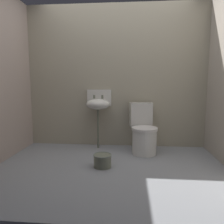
% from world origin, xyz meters
% --- Properties ---
extents(ground_plane, '(3.45, 2.43, 0.08)m').
position_xyz_m(ground_plane, '(0.00, 0.00, -0.04)').
color(ground_plane, gray).
extents(wall_back, '(3.45, 0.10, 2.42)m').
position_xyz_m(wall_back, '(0.00, 1.06, 1.21)').
color(wall_back, '#A49C85').
rests_on(wall_back, ground).
extents(toilet_near_wall, '(0.47, 0.64, 0.78)m').
position_xyz_m(toilet_near_wall, '(0.46, 0.66, 0.32)').
color(toilet_near_wall, silver).
rests_on(toilet_near_wall, ground).
extents(sink, '(0.42, 0.34, 0.99)m').
position_xyz_m(sink, '(-0.29, 0.85, 0.75)').
color(sink, '#666A57').
rests_on(sink, ground).
extents(bucket, '(0.25, 0.25, 0.17)m').
position_xyz_m(bucket, '(-0.10, -0.01, 0.09)').
color(bucket, '#666A57').
rests_on(bucket, ground).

